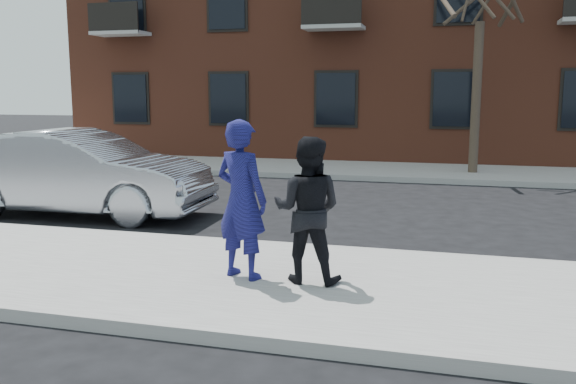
% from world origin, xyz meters
% --- Properties ---
extents(ground, '(100.00, 100.00, 0.00)m').
position_xyz_m(ground, '(0.00, 0.00, 0.00)').
color(ground, black).
rests_on(ground, ground).
extents(near_sidewalk, '(50.00, 3.50, 0.15)m').
position_xyz_m(near_sidewalk, '(0.00, -0.25, 0.07)').
color(near_sidewalk, gray).
rests_on(near_sidewalk, ground).
extents(near_curb, '(50.00, 0.10, 0.15)m').
position_xyz_m(near_curb, '(0.00, 1.55, 0.07)').
color(near_curb, '#999691').
rests_on(near_curb, ground).
extents(far_sidewalk, '(50.00, 3.50, 0.15)m').
position_xyz_m(far_sidewalk, '(0.00, 11.25, 0.07)').
color(far_sidewalk, gray).
rests_on(far_sidewalk, ground).
extents(far_curb, '(50.00, 0.10, 0.15)m').
position_xyz_m(far_curb, '(0.00, 9.45, 0.07)').
color(far_curb, '#999691').
rests_on(far_curb, ground).
extents(silver_sedan, '(5.20, 2.00, 1.69)m').
position_xyz_m(silver_sedan, '(-3.11, 3.20, 0.85)').
color(silver_sedan, '#999BA3').
rests_on(silver_sedan, ground).
extents(man_hoodie, '(0.82, 0.67, 1.95)m').
position_xyz_m(man_hoodie, '(1.50, -0.26, 1.13)').
color(man_hoodie, navy).
rests_on(man_hoodie, near_sidewalk).
extents(man_peacoat, '(0.86, 0.67, 1.76)m').
position_xyz_m(man_peacoat, '(2.31, -0.20, 1.03)').
color(man_peacoat, black).
rests_on(man_peacoat, near_sidewalk).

